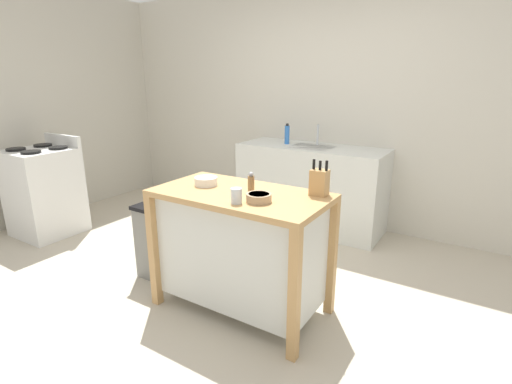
% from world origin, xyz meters
% --- Properties ---
extents(ground_plane, '(6.84, 6.84, 0.00)m').
position_xyz_m(ground_plane, '(0.00, 0.00, 0.00)').
color(ground_plane, '#BCB29E').
rests_on(ground_plane, ground).
extents(wall_back, '(5.84, 0.10, 2.60)m').
position_xyz_m(wall_back, '(0.00, 2.00, 1.30)').
color(wall_back, beige).
rests_on(wall_back, ground).
extents(wall_left, '(0.10, 2.60, 2.60)m').
position_xyz_m(wall_left, '(-2.92, 0.70, 1.30)').
color(wall_left, beige).
rests_on(wall_left, ground).
extents(kitchen_island, '(1.19, 0.64, 0.88)m').
position_xyz_m(kitchen_island, '(0.19, -0.09, 0.50)').
color(kitchen_island, tan).
rests_on(kitchen_island, ground).
extents(knife_block, '(0.11, 0.09, 0.24)m').
position_xyz_m(knife_block, '(0.67, 0.13, 0.97)').
color(knife_block, tan).
rests_on(knife_block, kitchen_island).
extents(bowl_stoneware_deep, '(0.16, 0.16, 0.06)m').
position_xyz_m(bowl_stoneware_deep, '(-0.11, -0.08, 0.92)').
color(bowl_stoneware_deep, silver).
rests_on(bowl_stoneware_deep, kitchen_island).
extents(bowl_ceramic_wide, '(0.16, 0.16, 0.05)m').
position_xyz_m(bowl_ceramic_wide, '(0.41, -0.20, 0.91)').
color(bowl_ceramic_wide, tan).
rests_on(bowl_ceramic_wide, kitchen_island).
extents(drinking_cup, '(0.07, 0.07, 0.09)m').
position_xyz_m(drinking_cup, '(0.30, -0.30, 0.93)').
color(drinking_cup, silver).
rests_on(drinking_cup, kitchen_island).
extents(pepper_grinder, '(0.04, 0.04, 0.15)m').
position_xyz_m(pepper_grinder, '(0.28, -0.08, 0.95)').
color(pepper_grinder, olive).
rests_on(pepper_grinder, kitchen_island).
extents(trash_bin, '(0.36, 0.28, 0.63)m').
position_xyz_m(trash_bin, '(-0.64, -0.06, 0.32)').
color(trash_bin, slate).
rests_on(trash_bin, ground).
extents(sink_counter, '(1.58, 0.60, 0.91)m').
position_xyz_m(sink_counter, '(-0.06, 1.65, 0.46)').
color(sink_counter, silver).
rests_on(sink_counter, ground).
extents(sink_faucet, '(0.02, 0.02, 0.22)m').
position_xyz_m(sink_faucet, '(-0.06, 1.79, 1.02)').
color(sink_faucet, '#B7BCC1').
rests_on(sink_faucet, sink_counter).
extents(bottle_hand_soap, '(0.05, 0.05, 0.22)m').
position_xyz_m(bottle_hand_soap, '(-0.37, 1.65, 1.02)').
color(bottle_hand_soap, blue).
rests_on(bottle_hand_soap, sink_counter).
extents(stove, '(0.60, 0.60, 1.03)m').
position_xyz_m(stove, '(-2.37, -0.02, 0.46)').
color(stove, silver).
rests_on(stove, ground).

